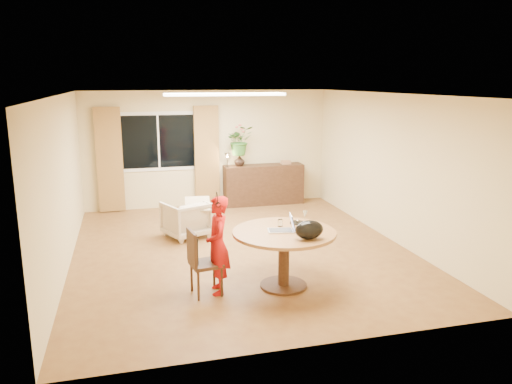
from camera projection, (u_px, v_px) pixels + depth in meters
floor at (241, 250)px, 8.47m from camera, size 6.50×6.50×0.00m
ceiling at (240, 94)px, 7.90m from camera, size 6.50×6.50×0.00m
wall_back at (208, 149)px, 11.25m from camera, size 5.50×0.00×5.50m
wall_left at (63, 183)px, 7.51m from camera, size 0.00×6.50×6.50m
wall_right at (391, 167)px, 8.87m from camera, size 0.00×6.50×6.50m
window at (158, 142)px, 10.92m from camera, size 1.70×0.03×1.30m
curtain_left at (110, 160)px, 10.67m from camera, size 0.55×0.08×2.25m
curtain_right at (207, 156)px, 11.19m from camera, size 0.55×0.08×2.25m
ceiling_panel at (225, 94)px, 9.04m from camera, size 2.20×0.35×0.05m
dining_table at (284, 243)px, 6.84m from camera, size 1.42×1.42×0.81m
dining_chair at (206, 262)px, 6.64m from camera, size 0.49×0.46×0.91m
child at (218, 245)px, 6.66m from camera, size 0.51×0.35×1.34m
laptop at (281, 223)px, 6.77m from camera, size 0.40×0.30×0.24m
tumbler at (280, 223)px, 7.01m from camera, size 0.08×0.08×0.10m
wine_glass at (305, 218)px, 7.05m from camera, size 0.08×0.08×0.22m
pot_lid at (297, 222)px, 7.16m from camera, size 0.24×0.24×0.04m
handbag at (309, 230)px, 6.43m from camera, size 0.40×0.25×0.25m
armchair at (186, 219)px, 9.12m from camera, size 0.95×0.96×0.67m
throw at (197, 200)px, 9.09m from camera, size 0.51×0.60×0.03m
sideboard at (264, 184)px, 11.52m from camera, size 1.83×0.45×0.92m
vase at (240, 161)px, 11.25m from camera, size 0.26×0.26×0.25m
bouquet at (240, 141)px, 11.15m from camera, size 0.63×0.56×0.66m
book_stack at (286, 162)px, 11.54m from camera, size 0.22×0.17×0.09m
desk_lamp at (227, 160)px, 11.12m from camera, size 0.15×0.15×0.33m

